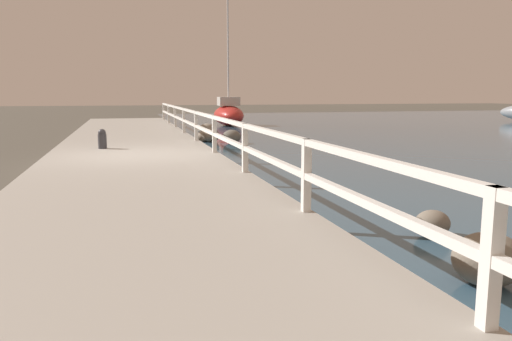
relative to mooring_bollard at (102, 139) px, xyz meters
name	(u,v)px	position (x,y,z in m)	size (l,w,h in m)	color
ground_plane	(135,166)	(0.78, -1.61, -0.52)	(120.00, 120.00, 0.00)	#4C473D
dock_walkway	(134,160)	(0.78, -1.61, -0.39)	(4.11, 36.00, 0.26)	#9E998E
railing	(214,127)	(2.73, -1.61, 0.37)	(0.10, 32.50, 0.91)	white
boulder_water_edge	(207,130)	(3.80, 6.17, -0.27)	(0.68, 0.61, 0.51)	gray
boulder_far_strip	(488,259)	(3.70, -10.18, -0.28)	(0.65, 0.58, 0.49)	slate
boulder_downstream	(432,223)	(4.15, -8.68, -0.36)	(0.43, 0.39, 0.32)	slate
boulder_mid_strip	(211,135)	(3.53, 3.65, -0.28)	(0.63, 0.57, 0.47)	slate
boulder_near_dock	(205,136)	(3.34, 3.79, -0.32)	(0.53, 0.48, 0.40)	gray
boulder_upstream	(232,137)	(4.13, 2.90, -0.28)	(0.64, 0.57, 0.48)	#666056
mooring_bollard	(102,139)	(0.00, 0.00, 0.00)	(0.22, 0.22, 0.52)	#333338
sailboat_red	(229,114)	(5.99, 12.40, 0.11)	(1.66, 3.40, 6.60)	red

